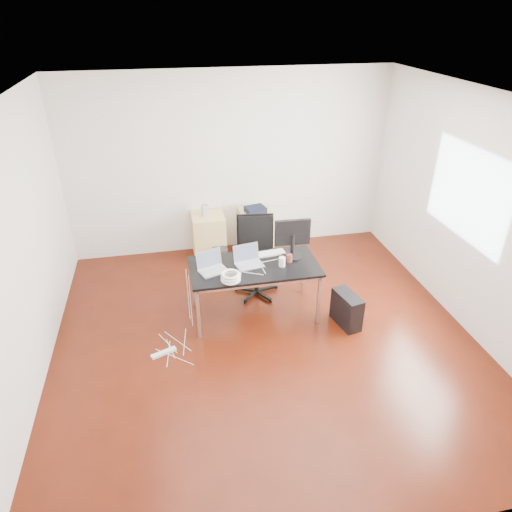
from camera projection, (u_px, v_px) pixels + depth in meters
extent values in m
plane|color=#3B1006|center=(265.00, 338.00, 5.57)|extent=(5.00, 5.00, 0.00)
plane|color=silver|center=(268.00, 100.00, 4.20)|extent=(5.00, 5.00, 0.00)
plane|color=silver|center=(230.00, 165.00, 7.02)|extent=(5.00, 0.00, 5.00)
plane|color=silver|center=(359.00, 418.00, 2.75)|extent=(5.00, 0.00, 5.00)
plane|color=silver|center=(17.00, 259.00, 4.44)|extent=(0.00, 5.00, 5.00)
plane|color=silver|center=(475.00, 216.00, 5.33)|extent=(0.00, 5.00, 5.00)
plane|color=white|center=(467.00, 194.00, 5.40)|extent=(0.00, 1.50, 1.50)
cube|color=black|center=(254.00, 267.00, 5.67)|extent=(1.60, 0.80, 0.03)
cube|color=silver|center=(198.00, 314.00, 5.41)|extent=(0.04, 0.04, 0.70)
cube|color=silver|center=(193.00, 283.00, 6.01)|extent=(0.04, 0.04, 0.70)
cube|color=silver|center=(319.00, 300.00, 5.68)|extent=(0.04, 0.04, 0.70)
cube|color=silver|center=(303.00, 271.00, 6.28)|extent=(0.04, 0.04, 0.70)
cylinder|color=black|center=(257.00, 279.00, 6.31)|extent=(0.06, 0.06, 0.47)
cube|color=black|center=(257.00, 263.00, 6.18)|extent=(0.53, 0.51, 0.06)
cube|color=black|center=(255.00, 235.00, 6.23)|extent=(0.47, 0.15, 0.55)
cube|color=tan|center=(209.00, 236.00, 7.23)|extent=(0.50, 0.50, 0.70)
cube|color=tan|center=(256.00, 231.00, 7.37)|extent=(0.50, 0.50, 0.70)
cube|color=black|center=(347.00, 309.00, 5.72)|extent=(0.29, 0.48, 0.44)
cylinder|color=black|center=(220.00, 256.00, 7.08)|extent=(0.32, 0.32, 0.28)
cube|color=white|center=(164.00, 353.00, 5.31)|extent=(0.30, 0.16, 0.04)
cube|color=silver|center=(214.00, 271.00, 5.52)|extent=(0.39, 0.33, 0.01)
cube|color=silver|center=(209.00, 259.00, 5.55)|extent=(0.33, 0.15, 0.22)
cube|color=#475166|center=(209.00, 259.00, 5.54)|extent=(0.29, 0.13, 0.18)
cube|color=silver|center=(250.00, 265.00, 5.65)|extent=(0.37, 0.29, 0.01)
cube|color=silver|center=(246.00, 253.00, 5.69)|extent=(0.33, 0.11, 0.22)
cube|color=#475166|center=(246.00, 253.00, 5.68)|extent=(0.29, 0.09, 0.18)
cylinder|color=black|center=(292.00, 256.00, 5.85)|extent=(0.26, 0.26, 0.02)
cylinder|color=black|center=(292.00, 245.00, 5.77)|extent=(0.05, 0.05, 0.30)
cube|color=black|center=(293.00, 232.00, 5.70)|extent=(0.45, 0.07, 0.34)
cube|color=#475166|center=(292.00, 231.00, 5.73)|extent=(0.40, 0.02, 0.29)
cube|color=white|center=(268.00, 254.00, 5.90)|extent=(0.45, 0.18, 0.02)
cylinder|color=white|center=(282.00, 262.00, 5.62)|extent=(0.09, 0.09, 0.12)
cylinder|color=brown|center=(289.00, 258.00, 5.72)|extent=(0.09, 0.09, 0.10)
torus|color=white|center=(231.00, 279.00, 5.34)|extent=(0.24, 0.24, 0.04)
torus|color=white|center=(231.00, 277.00, 5.32)|extent=(0.23, 0.23, 0.04)
torus|color=white|center=(231.00, 274.00, 5.31)|extent=(0.22, 0.22, 0.04)
cube|color=white|center=(238.00, 275.00, 5.44)|extent=(0.08, 0.08, 0.03)
cube|color=#9E9E9E|center=(205.00, 210.00, 7.01)|extent=(0.11, 0.10, 0.18)
cube|color=black|center=(255.00, 210.00, 7.14)|extent=(0.35, 0.30, 0.09)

